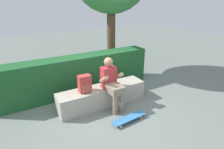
{
  "coord_description": "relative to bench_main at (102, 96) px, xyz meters",
  "views": [
    {
      "loc": [
        -1.87,
        -3.31,
        2.47
      ],
      "look_at": [
        0.25,
        0.36,
        0.77
      ],
      "focal_mm": 30.43,
      "sensor_mm": 36.0,
      "label": 1
    }
  ],
  "objects": [
    {
      "name": "skateboard_near_person",
      "position": [
        0.17,
        -0.92,
        -0.16
      ],
      "size": [
        0.81,
        0.27,
        0.09
      ],
      "color": "teal",
      "rests_on": "ground"
    },
    {
      "name": "person_skater",
      "position": [
        0.14,
        -0.22,
        0.43
      ],
      "size": [
        0.49,
        0.62,
        1.22
      ],
      "color": "#B73338",
      "rests_on": "ground"
    },
    {
      "name": "hedge_row",
      "position": [
        -0.28,
        0.93,
        0.29
      ],
      "size": [
        4.22,
        0.53,
        1.05
      ],
      "color": "#1C5227",
      "rests_on": "ground"
    },
    {
      "name": "backpack_on_bench",
      "position": [
        -0.45,
        -0.01,
        0.43
      ],
      "size": [
        0.28,
        0.23,
        0.4
      ],
      "color": "#B23833",
      "rests_on": "bench_main"
    },
    {
      "name": "ground_plane",
      "position": [
        0.0,
        -0.41,
        -0.24
      ],
      "size": [
        24.0,
        24.0,
        0.0
      ],
      "primitive_type": "plane",
      "color": "slate"
    },
    {
      "name": "bench_main",
      "position": [
        0.0,
        0.0,
        0.0
      ],
      "size": [
        2.21,
        0.5,
        0.47
      ],
      "color": "#A7A192",
      "rests_on": "ground"
    }
  ]
}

